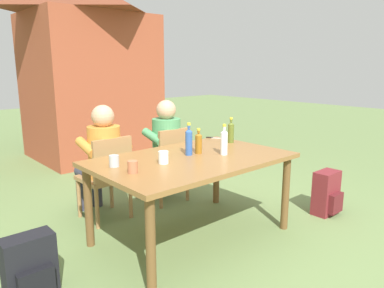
% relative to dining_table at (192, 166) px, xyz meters
% --- Properties ---
extents(ground_plane, '(24.00, 24.00, 0.00)m').
position_rel_dining_table_xyz_m(ground_plane, '(0.00, 0.00, -0.68)').
color(ground_plane, '#6B844C').
extents(dining_table, '(1.73, 1.09, 0.76)m').
position_rel_dining_table_xyz_m(dining_table, '(0.00, 0.00, 0.00)').
color(dining_table, olive).
rests_on(dining_table, ground_plane).
extents(chair_far_left, '(0.45, 0.45, 0.87)m').
position_rel_dining_table_xyz_m(chair_far_left, '(-0.39, 0.84, -0.19)').
color(chair_far_left, '#A37547').
rests_on(chair_far_left, ground_plane).
extents(chair_far_right, '(0.45, 0.45, 0.87)m').
position_rel_dining_table_xyz_m(chair_far_right, '(0.39, 0.84, -0.19)').
color(chair_far_right, '#A37547').
rests_on(chair_far_right, ground_plane).
extents(person_in_white_shirt, '(0.47, 0.61, 1.18)m').
position_rel_dining_table_xyz_m(person_in_white_shirt, '(-0.39, 0.95, -0.02)').
color(person_in_white_shirt, orange).
rests_on(person_in_white_shirt, ground_plane).
extents(person_in_plaid_shirt, '(0.47, 0.61, 1.18)m').
position_rel_dining_table_xyz_m(person_in_plaid_shirt, '(0.39, 0.95, -0.02)').
color(person_in_plaid_shirt, '#4C935B').
rests_on(person_in_plaid_shirt, ground_plane).
extents(bottle_olive, '(0.06, 0.06, 0.27)m').
position_rel_dining_table_xyz_m(bottle_olive, '(0.72, 0.20, 0.20)').
color(bottle_olive, '#566623').
rests_on(bottle_olive, dining_table).
extents(bottle_amber, '(0.06, 0.06, 0.23)m').
position_rel_dining_table_xyz_m(bottle_amber, '(0.14, 0.07, 0.18)').
color(bottle_amber, '#996019').
rests_on(bottle_amber, dining_table).
extents(bottle_clear, '(0.06, 0.06, 0.28)m').
position_rel_dining_table_xyz_m(bottle_clear, '(0.28, -0.12, 0.20)').
color(bottle_clear, white).
rests_on(bottle_clear, dining_table).
extents(bottle_blue, '(0.06, 0.06, 0.30)m').
position_rel_dining_table_xyz_m(bottle_blue, '(0.03, 0.08, 0.21)').
color(bottle_blue, '#2D56A3').
rests_on(bottle_blue, dining_table).
extents(cup_terracotta, '(0.08, 0.08, 0.09)m').
position_rel_dining_table_xyz_m(cup_terracotta, '(-0.65, -0.06, 0.13)').
color(cup_terracotta, '#BC6B47').
rests_on(cup_terracotta, dining_table).
extents(cup_white, '(0.08, 0.08, 0.10)m').
position_rel_dining_table_xyz_m(cup_white, '(-0.32, 0.00, 0.13)').
color(cup_white, white).
rests_on(cup_white, dining_table).
extents(cup_steel, '(0.08, 0.08, 0.09)m').
position_rel_dining_table_xyz_m(cup_steel, '(-0.67, 0.19, 0.13)').
color(cup_steel, '#B2B7BC').
rests_on(cup_steel, dining_table).
extents(table_knife, '(0.15, 0.21, 0.01)m').
position_rel_dining_table_xyz_m(table_knife, '(0.76, 0.48, 0.08)').
color(table_knife, silver).
rests_on(table_knife, dining_table).
extents(backpack_by_near_side, '(0.34, 0.23, 0.43)m').
position_rel_dining_table_xyz_m(backpack_by_near_side, '(-1.41, 0.07, -0.47)').
color(backpack_by_near_side, black).
rests_on(backpack_by_near_side, ground_plane).
extents(backpack_by_far_side, '(0.29, 0.23, 0.47)m').
position_rel_dining_table_xyz_m(backpack_by_far_side, '(1.42, -0.55, -0.45)').
color(backpack_by_far_side, maroon).
rests_on(backpack_by_far_side, ground_plane).
extents(brick_kiosk, '(2.20, 1.89, 2.93)m').
position_rel_dining_table_xyz_m(brick_kiosk, '(0.82, 3.55, 0.86)').
color(brick_kiosk, '#9E472D').
rests_on(brick_kiosk, ground_plane).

